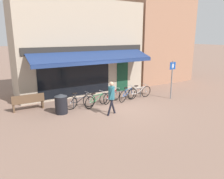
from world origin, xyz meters
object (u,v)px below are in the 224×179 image
at_px(bicycle_blue, 127,94).
at_px(bicycle_silver, 139,92).
at_px(bicycle_red, 112,96).
at_px(park_bench, 28,102).
at_px(parking_sign, 172,76).
at_px(bicycle_black, 80,101).
at_px(pedestrian_adult, 111,94).
at_px(litter_bin, 61,104).
at_px(bicycle_green, 97,100).

relative_size(bicycle_blue, bicycle_silver, 0.89).
relative_size(bicycle_red, bicycle_blue, 0.97).
relative_size(bicycle_red, park_bench, 0.98).
bearing_deg(parking_sign, bicycle_black, 167.68).
bearing_deg(bicycle_blue, parking_sign, -43.82).
distance_m(pedestrian_adult, parking_sign, 4.63).
relative_size(litter_bin, park_bench, 0.63).
height_order(pedestrian_adult, park_bench, pedestrian_adult).
bearing_deg(bicycle_black, bicycle_blue, 1.84).
distance_m(bicycle_silver, park_bench, 6.45).
relative_size(bicycle_silver, litter_bin, 1.81).
bearing_deg(bicycle_silver, bicycle_red, 174.41).
relative_size(bicycle_green, bicycle_silver, 0.92).
relative_size(bicycle_green, bicycle_red, 1.07).
bearing_deg(bicycle_black, bicycle_green, -7.87).
distance_m(bicycle_silver, parking_sign, 2.21).
height_order(bicycle_blue, bicycle_silver, bicycle_blue).
bearing_deg(pedestrian_adult, bicycle_red, 63.06).
bearing_deg(bicycle_blue, bicycle_silver, -19.81).
distance_m(bicycle_green, park_bench, 3.59).
xyz_separation_m(bicycle_black, bicycle_red, (2.01, 0.00, -0.01)).
distance_m(pedestrian_adult, park_bench, 4.42).
bearing_deg(litter_bin, parking_sign, -7.96).
bearing_deg(bicycle_blue, pedestrian_adult, -165.19).
xyz_separation_m(pedestrian_adult, parking_sign, (4.58, 0.50, 0.41)).
height_order(bicycle_black, litter_bin, litter_bin).
xyz_separation_m(bicycle_black, park_bench, (-2.44, 1.09, 0.08)).
bearing_deg(bicycle_green, parking_sign, -28.86).
relative_size(bicycle_black, park_bench, 1.10).
height_order(bicycle_blue, parking_sign, parking_sign).
xyz_separation_m(bicycle_blue, pedestrian_adult, (-2.03, -1.52, 0.63)).
height_order(bicycle_red, bicycle_blue, bicycle_blue).
distance_m(litter_bin, parking_sign, 6.78).
xyz_separation_m(bicycle_red, litter_bin, (-3.13, -0.28, 0.13)).
height_order(bicycle_green, parking_sign, parking_sign).
distance_m(bicycle_blue, parking_sign, 2.94).
bearing_deg(bicycle_silver, park_bench, 168.06).
distance_m(bicycle_green, bicycle_red, 1.12).
distance_m(bicycle_black, bicycle_blue, 2.98).
xyz_separation_m(bicycle_black, litter_bin, (-1.12, -0.28, 0.12)).
distance_m(bicycle_red, pedestrian_adult, 2.12).
xyz_separation_m(bicycle_red, parking_sign, (3.52, -1.21, 1.05)).
xyz_separation_m(bicycle_red, bicycle_blue, (0.96, -0.19, 0.02)).
bearing_deg(parking_sign, litter_bin, 172.04).
bearing_deg(bicycle_red, park_bench, 141.08).
relative_size(bicycle_blue, pedestrian_adult, 0.98).
xyz_separation_m(bicycle_black, parking_sign, (5.53, -1.21, 1.04)).
height_order(bicycle_green, pedestrian_adult, pedestrian_adult).
height_order(pedestrian_adult, litter_bin, pedestrian_adult).
xyz_separation_m(litter_bin, park_bench, (-1.32, 1.37, -0.04)).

